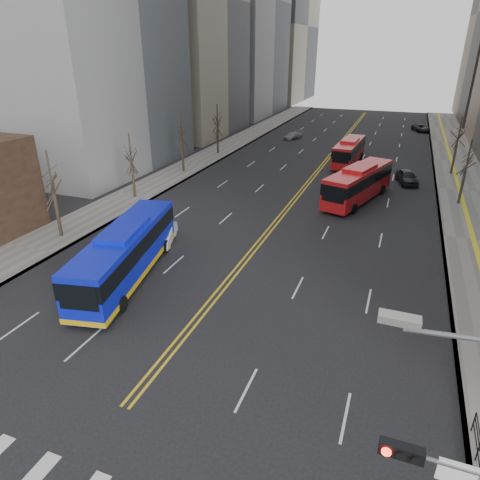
# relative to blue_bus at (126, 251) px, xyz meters

# --- Properties ---
(sidewalk_right) EXTENTS (7.00, 130.00, 0.15)m
(sidewalk_right) POSITION_rel_blue_bus_xyz_m (24.25, 29.77, -1.89)
(sidewalk_right) COLOR slate
(sidewalk_right) RESTS_ON ground
(sidewalk_left) EXTENTS (5.00, 130.00, 0.15)m
(sidewalk_left) POSITION_rel_blue_bus_xyz_m (-9.75, 29.77, -1.89)
(sidewalk_left) COLOR slate
(sidewalk_left) RESTS_ON ground
(centerline) EXTENTS (0.55, 100.00, 0.01)m
(centerline) POSITION_rel_blue_bus_xyz_m (6.75, 39.77, -1.96)
(centerline) COLOR gold
(centerline) RESTS_ON ground
(street_trees) EXTENTS (35.20, 47.20, 7.60)m
(street_trees) POSITION_rel_blue_bus_xyz_m (-0.43, 19.32, 2.91)
(street_trees) COLOR #2E221C
(street_trees) RESTS_ON ground
(blue_bus) EXTENTS (5.34, 13.23, 3.75)m
(blue_bus) POSITION_rel_blue_bus_xyz_m (0.00, 0.00, 0.00)
(blue_bus) COLOR #0D19CB
(blue_bus) RESTS_ON ground
(red_bus_near) EXTENTS (5.90, 11.97, 3.69)m
(red_bus_near) POSITION_rel_blue_bus_xyz_m (12.90, 22.30, 0.09)
(red_bus_near) COLOR red
(red_bus_near) RESTS_ON ground
(red_bus_far) EXTENTS (3.17, 10.83, 3.41)m
(red_bus_far) POSITION_rel_blue_bus_xyz_m (9.85, 37.54, -0.07)
(red_bus_far) COLOR red
(red_bus_far) RESTS_ON ground
(car_white) EXTENTS (2.76, 4.55, 1.42)m
(car_white) POSITION_rel_blue_bus_xyz_m (-0.62, 5.99, -1.26)
(car_white) COLOR white
(car_white) RESTS_ON ground
(car_dark_mid) EXTENTS (3.05, 4.96, 1.58)m
(car_dark_mid) POSITION_rel_blue_bus_xyz_m (17.59, 30.70, -1.18)
(car_dark_mid) COLOR black
(car_dark_mid) RESTS_ON ground
(car_silver) EXTENTS (2.90, 4.38, 1.18)m
(car_silver) POSITION_rel_blue_bus_xyz_m (-1.59, 51.84, -1.38)
(car_silver) COLOR #98989D
(car_silver) RESTS_ON ground
(car_dark_far) EXTENTS (3.74, 5.11, 1.29)m
(car_dark_far) POSITION_rel_blue_bus_xyz_m (19.25, 67.59, -1.32)
(car_dark_far) COLOR black
(car_dark_far) RESTS_ON ground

